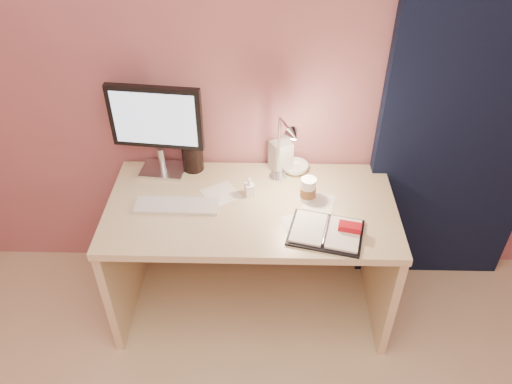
{
  "coord_description": "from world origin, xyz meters",
  "views": [
    {
      "loc": [
        0.07,
        -0.46,
        2.28
      ],
      "look_at": [
        0.02,
        1.33,
        0.85
      ],
      "focal_mm": 35.0,
      "sensor_mm": 36.0,
      "label": 1
    }
  ],
  "objects_px": {
    "planner": "(328,231)",
    "desk_lamp": "(272,149)",
    "product_box": "(281,156)",
    "monitor": "(157,123)",
    "keyboard": "(177,206)",
    "bowl": "(295,168)",
    "lotion_bottle": "(250,187)",
    "dark_jar": "(193,156)",
    "desk": "(252,229)",
    "coffee_cup": "(308,190)"
  },
  "relations": [
    {
      "from": "monitor",
      "to": "product_box",
      "type": "height_order",
      "value": "monitor"
    },
    {
      "from": "monitor",
      "to": "bowl",
      "type": "relative_size",
      "value": 3.53
    },
    {
      "from": "monitor",
      "to": "keyboard",
      "type": "bearing_deg",
      "value": -62.5
    },
    {
      "from": "desk",
      "to": "product_box",
      "type": "relative_size",
      "value": 8.77
    },
    {
      "from": "monitor",
      "to": "coffee_cup",
      "type": "bearing_deg",
      "value": -10.26
    },
    {
      "from": "product_box",
      "to": "dark_jar",
      "type": "bearing_deg",
      "value": 157.19
    },
    {
      "from": "monitor",
      "to": "desk",
      "type": "bearing_deg",
      "value": -16.17
    },
    {
      "from": "desk",
      "to": "keyboard",
      "type": "bearing_deg",
      "value": -164.78
    },
    {
      "from": "coffee_cup",
      "to": "dark_jar",
      "type": "xyz_separation_m",
      "value": [
        -0.59,
        0.25,
        0.02
      ]
    },
    {
      "from": "coffee_cup",
      "to": "desk_lamp",
      "type": "relative_size",
      "value": 0.33
    },
    {
      "from": "desk_lamp",
      "to": "lotion_bottle",
      "type": "bearing_deg",
      "value": -174.2
    },
    {
      "from": "dark_jar",
      "to": "planner",
      "type": "bearing_deg",
      "value": -36.26
    },
    {
      "from": "bowl",
      "to": "desk",
      "type": "bearing_deg",
      "value": -136.93
    },
    {
      "from": "desk",
      "to": "dark_jar",
      "type": "relative_size",
      "value": 8.95
    },
    {
      "from": "desk",
      "to": "product_box",
      "type": "distance_m",
      "value": 0.41
    },
    {
      "from": "desk",
      "to": "desk_lamp",
      "type": "relative_size",
      "value": 3.69
    },
    {
      "from": "coffee_cup",
      "to": "desk",
      "type": "bearing_deg",
      "value": 174.63
    },
    {
      "from": "keyboard",
      "to": "dark_jar",
      "type": "height_order",
      "value": "dark_jar"
    },
    {
      "from": "lotion_bottle",
      "to": "desk_lamp",
      "type": "bearing_deg",
      "value": 28.53
    },
    {
      "from": "planner",
      "to": "monitor",
      "type": "bearing_deg",
      "value": 164.27
    },
    {
      "from": "lotion_bottle",
      "to": "planner",
      "type": "bearing_deg",
      "value": -36.49
    },
    {
      "from": "desk",
      "to": "desk_lamp",
      "type": "distance_m",
      "value": 0.48
    },
    {
      "from": "bowl",
      "to": "dark_jar",
      "type": "xyz_separation_m",
      "value": [
        -0.53,
        0.01,
        0.06
      ]
    },
    {
      "from": "dark_jar",
      "to": "lotion_bottle",
      "type": "bearing_deg",
      "value": -35.97
    },
    {
      "from": "lotion_bottle",
      "to": "dark_jar",
      "type": "distance_m",
      "value": 0.38
    },
    {
      "from": "planner",
      "to": "dark_jar",
      "type": "relative_size",
      "value": 2.39
    },
    {
      "from": "product_box",
      "to": "desk_lamp",
      "type": "height_order",
      "value": "desk_lamp"
    },
    {
      "from": "lotion_bottle",
      "to": "bowl",
      "type": "bearing_deg",
      "value": 41.72
    },
    {
      "from": "desk_lamp",
      "to": "product_box",
      "type": "bearing_deg",
      "value": 51.18
    },
    {
      "from": "lotion_bottle",
      "to": "desk",
      "type": "bearing_deg",
      "value": -3.23
    },
    {
      "from": "monitor",
      "to": "planner",
      "type": "xyz_separation_m",
      "value": [
        0.82,
        -0.46,
        -0.28
      ]
    },
    {
      "from": "desk",
      "to": "lotion_bottle",
      "type": "distance_m",
      "value": 0.28
    },
    {
      "from": "planner",
      "to": "bowl",
      "type": "height_order",
      "value": "planner"
    },
    {
      "from": "coffee_cup",
      "to": "bowl",
      "type": "distance_m",
      "value": 0.24
    },
    {
      "from": "planner",
      "to": "dark_jar",
      "type": "height_order",
      "value": "dark_jar"
    },
    {
      "from": "planner",
      "to": "coffee_cup",
      "type": "xyz_separation_m",
      "value": [
        -0.08,
        0.24,
        0.05
      ]
    },
    {
      "from": "keyboard",
      "to": "coffee_cup",
      "type": "height_order",
      "value": "coffee_cup"
    },
    {
      "from": "monitor",
      "to": "lotion_bottle",
      "type": "distance_m",
      "value": 0.55
    },
    {
      "from": "keyboard",
      "to": "dark_jar",
      "type": "relative_size",
      "value": 2.55
    },
    {
      "from": "monitor",
      "to": "keyboard",
      "type": "relative_size",
      "value": 1.23
    },
    {
      "from": "bowl",
      "to": "desk_lamp",
      "type": "xyz_separation_m",
      "value": [
        -0.13,
        -0.15,
        0.22
      ]
    },
    {
      "from": "desk",
      "to": "bowl",
      "type": "height_order",
      "value": "bowl"
    },
    {
      "from": "monitor",
      "to": "planner",
      "type": "relative_size",
      "value": 1.31
    },
    {
      "from": "monitor",
      "to": "bowl",
      "type": "xyz_separation_m",
      "value": [
        0.69,
        0.01,
        -0.27
      ]
    },
    {
      "from": "bowl",
      "to": "monitor",
      "type": "bearing_deg",
      "value": -178.81
    },
    {
      "from": "bowl",
      "to": "product_box",
      "type": "distance_m",
      "value": 0.1
    },
    {
      "from": "monitor",
      "to": "dark_jar",
      "type": "bearing_deg",
      "value": 16.55
    },
    {
      "from": "monitor",
      "to": "desk_lamp",
      "type": "height_order",
      "value": "monitor"
    },
    {
      "from": "planner",
      "to": "desk_lamp",
      "type": "bearing_deg",
      "value": 141.99
    },
    {
      "from": "bowl",
      "to": "lotion_bottle",
      "type": "xyz_separation_m",
      "value": [
        -0.23,
        -0.21,
        0.03
      ]
    }
  ]
}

